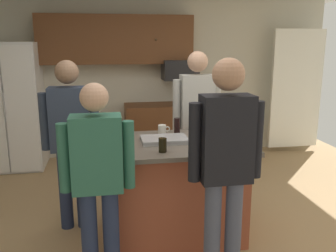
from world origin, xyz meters
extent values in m
plane|color=tan|center=(0.00, 0.00, 0.00)|extent=(7.04, 7.04, 0.00)
cube|color=beige|center=(0.00, 2.80, 1.30)|extent=(6.40, 0.10, 2.60)
cube|color=white|center=(2.60, 2.40, 1.10)|extent=(0.90, 0.06, 2.00)
cube|color=brown|center=(-0.40, 2.60, 1.92)|extent=(2.40, 0.35, 0.75)
sphere|color=#4C3823|center=(0.20, 2.41, 1.93)|extent=(0.04, 0.04, 0.04)
cube|color=brown|center=(0.60, 2.48, 0.45)|extent=(1.80, 0.60, 0.90)
sphere|color=#4C3823|center=(1.05, 2.17, 0.45)|extent=(0.04, 0.04, 0.04)
cube|color=white|center=(-2.00, 2.40, 0.95)|extent=(0.88, 0.70, 1.89)
cube|color=white|center=(-1.78, 2.03, 0.95)|extent=(0.42, 0.04, 1.81)
cylinder|color=#B2B2B7|center=(-2.00, 2.00, 1.04)|extent=(0.02, 0.02, 0.35)
cube|color=black|center=(0.60, 2.50, 1.45)|extent=(0.56, 0.40, 0.32)
cube|color=#9E4C33|center=(0.02, -0.02, 0.46)|extent=(1.28, 0.83, 0.92)
cube|color=#60564C|center=(0.02, -0.02, 0.94)|extent=(1.42, 0.97, 0.04)
cylinder|color=#383842|center=(0.35, 0.75, 0.44)|extent=(0.13, 0.13, 0.87)
cylinder|color=#383842|center=(0.52, 0.75, 0.44)|extent=(0.13, 0.13, 0.87)
cube|color=#B7B7B2|center=(0.44, 0.75, 1.20)|extent=(0.38, 0.22, 0.65)
sphere|color=tan|center=(0.44, 0.75, 1.67)|extent=(0.24, 0.24, 0.24)
cylinder|color=#B7B7B2|center=(0.20, 0.75, 1.18)|extent=(0.09, 0.09, 0.59)
cylinder|color=#B7B7B2|center=(0.68, 0.75, 1.18)|extent=(0.09, 0.09, 0.59)
cylinder|color=#4C5166|center=(0.18, -0.83, 0.44)|extent=(0.13, 0.13, 0.87)
cylinder|color=#4C5166|center=(0.35, -0.83, 0.44)|extent=(0.13, 0.13, 0.87)
cube|color=black|center=(0.26, -0.83, 1.20)|extent=(0.38, 0.22, 0.65)
sphere|color=tan|center=(0.26, -0.83, 1.67)|extent=(0.24, 0.24, 0.24)
cylinder|color=black|center=(0.02, -0.83, 1.18)|extent=(0.09, 0.09, 0.59)
cylinder|color=black|center=(0.50, -0.83, 1.18)|extent=(0.09, 0.09, 0.59)
cylinder|color=#232D4C|center=(-0.77, -0.64, 0.39)|extent=(0.13, 0.13, 0.78)
cylinder|color=#232D4C|center=(-0.60, -0.64, 0.39)|extent=(0.13, 0.13, 0.78)
cube|color=#2D6651|center=(-0.69, -0.64, 1.08)|extent=(0.38, 0.22, 0.59)
sphere|color=tan|center=(-0.69, -0.64, 1.50)|extent=(0.21, 0.21, 0.21)
cylinder|color=#2D6651|center=(-0.93, -0.64, 1.05)|extent=(0.09, 0.09, 0.53)
cylinder|color=#2D6651|center=(-0.45, -0.64, 1.05)|extent=(0.09, 0.09, 0.53)
cylinder|color=#232D4C|center=(-1.05, 0.30, 0.42)|extent=(0.13, 0.13, 0.84)
cylinder|color=#232D4C|center=(-0.88, 0.30, 0.42)|extent=(0.13, 0.13, 0.84)
cube|color=#2D384C|center=(-0.96, 0.30, 1.16)|extent=(0.38, 0.22, 0.63)
sphere|color=#8C664C|center=(-0.96, 0.30, 1.61)|extent=(0.23, 0.23, 0.23)
cylinder|color=#2D384C|center=(-1.20, 0.30, 1.14)|extent=(0.09, 0.09, 0.57)
cylinder|color=#2D384C|center=(-0.72, 0.30, 1.14)|extent=(0.09, 0.09, 0.57)
cylinder|color=#311B0B|center=(0.37, 0.02, 1.02)|extent=(0.06, 0.06, 0.12)
cylinder|color=white|center=(-0.04, 0.29, 1.01)|extent=(0.08, 0.08, 0.10)
torus|color=white|center=(0.01, 0.29, 1.02)|extent=(0.06, 0.01, 0.06)
cylinder|color=#4C6B99|center=(0.54, 0.13, 1.01)|extent=(0.09, 0.09, 0.10)
torus|color=#4C6B99|center=(0.60, 0.13, 1.02)|extent=(0.06, 0.01, 0.06)
cylinder|color=black|center=(-0.13, -0.32, 1.02)|extent=(0.07, 0.07, 0.12)
cylinder|color=black|center=(0.43, -0.24, 1.04)|extent=(0.07, 0.07, 0.16)
cylinder|color=black|center=(0.11, 0.30, 1.04)|extent=(0.06, 0.06, 0.17)
cube|color=#B7B7BC|center=(-0.07, 0.01, 0.97)|extent=(0.44, 0.30, 0.02)
cube|color=#A8A8AD|center=(-0.07, 0.01, 0.99)|extent=(0.44, 0.30, 0.02)
camera|label=1|loc=(-0.61, -3.32, 1.90)|focal=39.08mm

